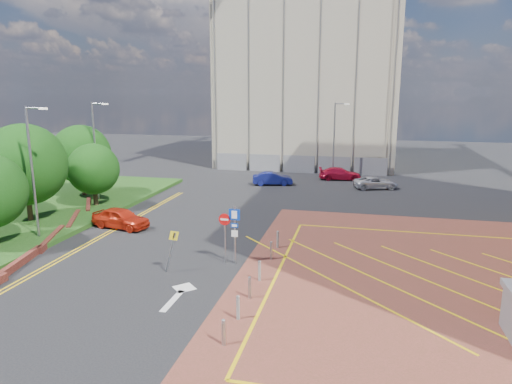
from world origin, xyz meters
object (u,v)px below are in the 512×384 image
(tree_c, at_px, (93,169))
(car_blue_back, at_px, (272,178))
(lamp_left_near, at_px, (33,167))
(lamp_back, at_px, (335,137))
(sign_cluster, at_px, (231,229))
(car_silver_back, at_px, (376,183))
(car_red_back, at_px, (340,174))
(car_red_left, at_px, (121,218))
(tree_b, at_px, (25,165))
(warning_sign, at_px, (172,246))
(lamp_left_far, at_px, (96,147))
(tree_d, at_px, (81,154))

(tree_c, distance_m, car_blue_back, 17.41)
(lamp_left_near, height_order, lamp_back, lamp_left_near)
(sign_cluster, height_order, car_silver_back, sign_cluster)
(car_red_back, bearing_deg, car_red_left, 139.11)
(lamp_back, bearing_deg, tree_c, -134.32)
(lamp_back, bearing_deg, tree_b, -130.41)
(lamp_left_near, relative_size, warning_sign, 3.56)
(car_red_left, bearing_deg, lamp_left_far, 51.95)
(sign_cluster, height_order, warning_sign, sign_cluster)
(tree_b, bearing_deg, car_red_back, 47.01)
(lamp_left_far, bearing_deg, sign_cluster, -36.82)
(lamp_left_far, bearing_deg, car_silver_back, 25.52)
(car_blue_back, bearing_deg, sign_cluster, 170.99)
(tree_c, relative_size, lamp_left_near, 0.61)
(car_red_left, xyz_separation_m, car_red_back, (13.71, 21.16, -0.06))
(sign_cluster, relative_size, car_red_left, 0.78)
(car_blue_back, bearing_deg, tree_c, 122.24)
(lamp_left_near, xyz_separation_m, warning_sign, (10.14, -2.95, -3.23))
(tree_c, relative_size, warning_sign, 2.18)
(tree_c, relative_size, car_blue_back, 1.24)
(tree_b, distance_m, warning_sign, 14.77)
(tree_d, bearing_deg, tree_b, -82.87)
(sign_cluster, bearing_deg, car_silver_back, 69.72)
(lamp_left_far, xyz_separation_m, car_blue_back, (12.82, 10.45, -4.01))
(tree_c, height_order, car_silver_back, tree_c)
(lamp_back, relative_size, warning_sign, 3.56)
(lamp_left_near, bearing_deg, car_red_left, 45.87)
(warning_sign, relative_size, car_silver_back, 0.54)
(lamp_left_far, distance_m, car_blue_back, 17.02)
(lamp_left_near, height_order, car_red_left, lamp_left_near)
(lamp_left_near, relative_size, car_red_left, 1.96)
(lamp_left_far, bearing_deg, car_blue_back, 39.19)
(lamp_left_far, distance_m, sign_cluster, 18.58)
(warning_sign, height_order, car_red_back, warning_sign)
(tree_b, relative_size, tree_c, 1.38)
(lamp_left_far, relative_size, sign_cluster, 2.50)
(lamp_left_near, xyz_separation_m, car_red_back, (17.24, 24.80, -4.02))
(lamp_back, bearing_deg, lamp_left_far, -139.14)
(car_red_left, bearing_deg, tree_b, 106.47)
(lamp_back, bearing_deg, lamp_left_near, -122.40)
(tree_b, bearing_deg, car_red_left, 5.55)
(tree_c, distance_m, tree_d, 4.30)
(tree_b, distance_m, car_blue_back, 22.59)
(tree_d, xyz_separation_m, car_silver_back, (24.89, 9.89, -3.29))
(warning_sign, bearing_deg, lamp_left_near, 163.78)
(lamp_left_far, distance_m, car_red_left, 9.31)
(lamp_left_near, relative_size, car_blue_back, 2.02)
(car_red_left, bearing_deg, tree_d, 56.89)
(lamp_back, xyz_separation_m, car_red_left, (-12.97, -22.36, -3.66))
(sign_cluster, bearing_deg, car_blue_back, 95.05)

